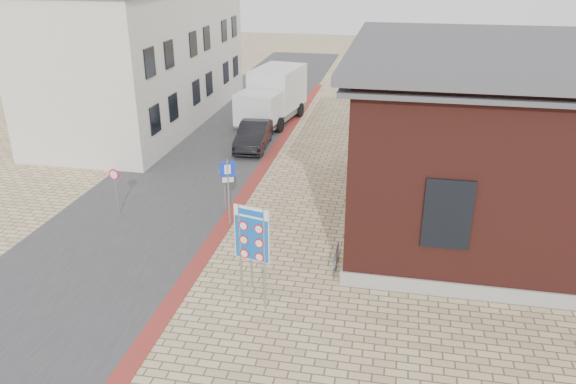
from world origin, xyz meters
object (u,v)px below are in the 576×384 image
Objects in this scene: border_sign at (252,236)px; parking_sign at (228,181)px; sedan at (254,135)px; bollard at (229,208)px; essen_sign at (251,242)px; box_truck at (273,95)px.

parking_sign is (-2.30, 5.17, -0.53)m from border_sign.
sedan is 8.86m from bollard.
bollard is at bearing 85.00° from parking_sign.
sedan is 13.93m from essen_sign.
box_truck is at bearing 115.19° from border_sign.
parking_sign is at bearing 128.26° from border_sign.
box_truck is 2.42× the size of parking_sign.
sedan is 15.01m from border_sign.
box_truck is 1.99× the size of border_sign.
sedan is 4.86× the size of bollard.
essen_sign is (3.49, -18.68, -0.04)m from box_truck.
essen_sign is at bearing -70.46° from box_truck.
essen_sign is 2.79× the size of bollard.
box_truck is at bearing 72.65° from parking_sign.
border_sign is at bearing -89.23° from parking_sign.
sedan is 9.45m from parking_sign.
border_sign reaches higher than box_truck.
sedan is 1.74× the size of essen_sign.
box_truck reaches higher than parking_sign.
box_truck is (-0.09, 5.21, 0.97)m from sedan.
essen_sign reaches higher than sedan.
parking_sign is at bearing -85.00° from sedan.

